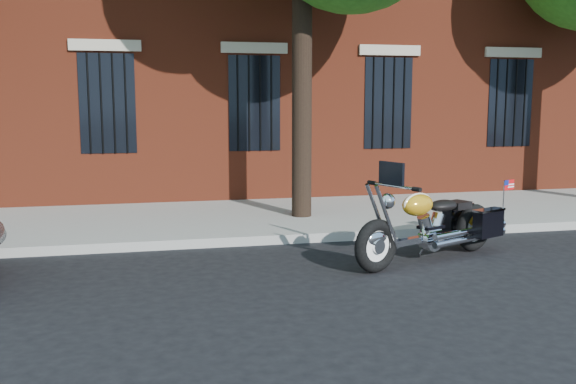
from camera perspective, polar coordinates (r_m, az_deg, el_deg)
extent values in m
plane|color=black|center=(9.03, 2.52, -6.41)|extent=(120.00, 120.00, 0.00)
cube|color=gray|center=(10.32, 0.52, -4.12)|extent=(40.00, 0.16, 0.15)
cube|color=gray|center=(12.12, -1.50, -2.27)|extent=(40.00, 3.60, 0.15)
cube|color=black|center=(13.74, -3.03, 7.87)|extent=(1.10, 0.14, 2.00)
cube|color=#B2A893|center=(13.75, -3.05, 12.66)|extent=(1.40, 0.20, 0.22)
cylinder|color=black|center=(13.66, -2.98, 7.86)|extent=(0.04, 0.04, 2.00)
cylinder|color=black|center=(11.68, 1.24, 9.29)|extent=(0.36, 0.36, 5.00)
torus|color=black|center=(8.57, 7.83, -4.77)|extent=(0.72, 0.44, 0.72)
torus|color=black|center=(10.08, 16.17, -3.06)|extent=(0.72, 0.44, 0.72)
cylinder|color=white|center=(8.57, 7.83, -4.77)|extent=(0.52, 0.28, 0.54)
cylinder|color=white|center=(10.08, 16.17, -3.06)|extent=(0.52, 0.28, 0.54)
ellipsoid|color=white|center=(8.54, 7.84, -4.07)|extent=(0.40, 0.28, 0.21)
ellipsoid|color=orange|center=(10.05, 16.20, -2.34)|extent=(0.41, 0.29, 0.21)
cube|color=white|center=(9.30, 12.34, -3.99)|extent=(1.52, 0.76, 0.09)
cylinder|color=white|center=(9.35, 12.55, -4.07)|extent=(0.39, 0.32, 0.34)
cylinder|color=white|center=(9.63, 15.53, -3.74)|extent=(1.27, 0.64, 0.10)
ellipsoid|color=orange|center=(9.03, 11.45, -1.12)|extent=(0.61, 0.50, 0.31)
ellipsoid|color=black|center=(9.45, 13.62, -1.18)|extent=(0.60, 0.49, 0.17)
cube|color=black|center=(10.20, 14.84, -2.20)|extent=(0.54, 0.37, 0.41)
cube|color=black|center=(9.87, 17.38, -2.65)|extent=(0.54, 0.37, 0.41)
cylinder|color=white|center=(8.64, 9.36, 0.53)|extent=(0.38, 0.78, 0.04)
sphere|color=white|center=(8.59, 8.83, -0.80)|extent=(0.28, 0.28, 0.22)
cube|color=black|center=(8.59, 9.18, 1.65)|extent=(0.21, 0.41, 0.30)
cube|color=red|center=(10.08, 19.04, 0.60)|extent=(0.22, 0.11, 0.15)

